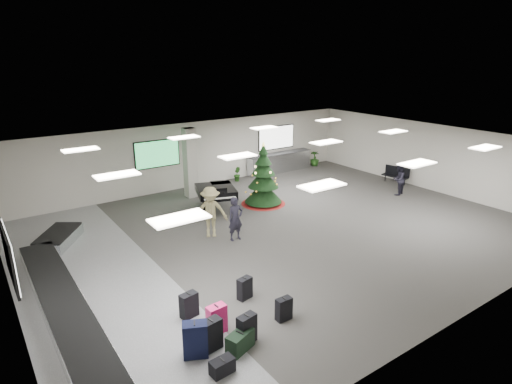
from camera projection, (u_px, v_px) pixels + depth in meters
ground at (283, 230)px, 16.15m from camera, size 18.00×18.00×0.00m
room_envelope at (265, 168)px, 15.74m from camera, size 18.02×14.02×3.21m
baggage_carousel at (62, 289)px, 11.74m from camera, size 2.28×9.71×0.43m
service_counter at (279, 162)px, 23.89m from camera, size 4.05×0.65×1.08m
suitcase_0 at (211, 335)px, 9.56m from camera, size 0.51×0.33×0.77m
suitcase_1 at (247, 329)px, 9.80m from camera, size 0.49×0.31×0.73m
pink_suitcase at (217, 319)px, 10.14m from camera, size 0.48×0.29×0.74m
suitcase_3 at (245, 288)px, 11.57m from camera, size 0.45×0.31×0.64m
navy_suitcase at (195, 340)px, 9.33m from camera, size 0.62×0.52×0.85m
green_duffel at (240, 341)px, 9.58m from camera, size 0.75×0.54×0.47m
suitcase_7 at (284, 309)px, 10.66m from camera, size 0.41×0.22×0.62m
suitcase_8 at (189, 305)px, 10.76m from camera, size 0.48×0.32×0.68m
black_duffel at (222, 366)px, 8.89m from camera, size 0.53×0.32×0.35m
christmas_tree at (263, 183)px, 18.69m from camera, size 1.96×1.96×2.80m
grand_piano at (216, 191)px, 18.03m from camera, size 2.08×2.37×1.13m
bench at (396, 174)px, 21.87m from camera, size 0.69×1.38×0.84m
traveler_a at (235, 219)px, 15.10m from camera, size 0.58×0.39×1.59m
traveler_b at (211, 212)px, 15.34m from camera, size 1.40×1.18×1.88m
traveler_bench at (398, 179)px, 19.95m from camera, size 0.87×0.77×1.52m
potted_plant_left at (237, 174)px, 22.23m from camera, size 0.47×0.50×0.73m
potted_plant_right at (315, 158)px, 25.19m from camera, size 0.71×0.71×0.90m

